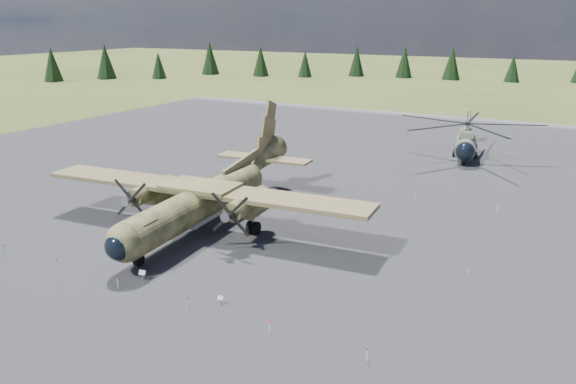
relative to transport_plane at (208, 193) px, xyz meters
The scene contains 8 objects.
ground 6.72m from the transport_plane, ahead, with size 500.00×500.00×0.00m, color brown.
apron 12.34m from the transport_plane, 59.77° to the left, with size 120.00×120.00×0.04m, color #5C5C61.
transport_plane is the anchor object (origin of this frame).
helicopter_near 38.98m from the transport_plane, 67.71° to the left, with size 22.89×24.55×4.96m.
info_placard_left 11.93m from the transport_plane, 76.92° to the right, with size 0.52×0.31×0.76m.
info_placard_right 15.22m from the transport_plane, 50.82° to the right, with size 0.40×0.17×0.61m.
barrier_fence 6.08m from the transport_plane, ahead, with size 33.12×29.62×0.85m.
treeline 4.25m from the transport_plane, ahead, with size 300.37×305.31×11.00m.
Camera 1 is at (22.76, -38.34, 17.49)m, focal length 35.00 mm.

